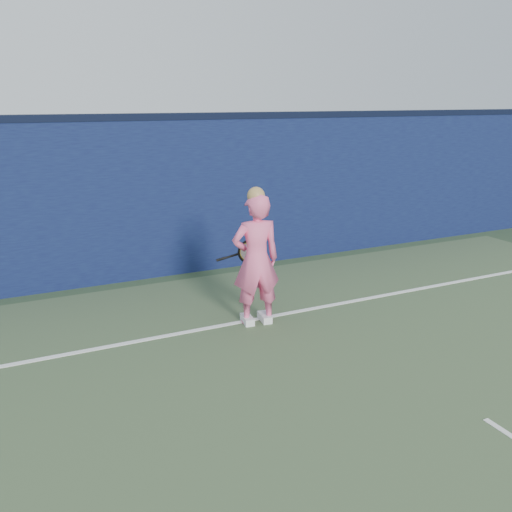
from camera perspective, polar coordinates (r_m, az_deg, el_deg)
backstop_wall at (r=9.42m, az=-1.61°, el=6.65°), size 24.00×0.40×2.50m
wall_cap at (r=9.30m, az=-1.68°, el=14.57°), size 24.00×0.42×0.10m
player at (r=6.86m, az=-0.00°, el=-0.36°), size 0.67×0.48×1.79m
racket at (r=7.23m, az=-0.99°, el=0.40°), size 0.57×0.24×0.32m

